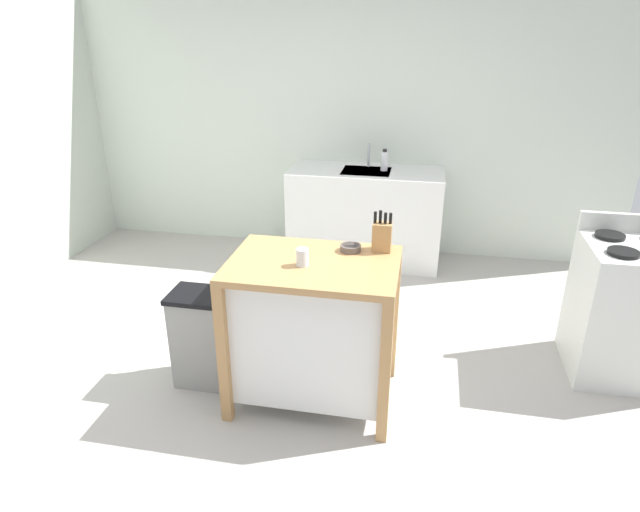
# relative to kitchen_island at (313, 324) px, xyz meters

# --- Properties ---
(ground_plane) EXTENTS (6.28, 6.28, 0.00)m
(ground_plane) POSITION_rel_kitchen_island_xyz_m (-0.19, 0.08, -0.51)
(ground_plane) COLOR #ADA8A0
(ground_plane) RESTS_ON ground
(wall_back) EXTENTS (5.28, 0.10, 2.60)m
(wall_back) POSITION_rel_kitchen_island_xyz_m (-0.19, 2.52, 0.79)
(wall_back) COLOR silver
(wall_back) RESTS_ON ground
(kitchen_island) EXTENTS (0.96, 0.68, 0.91)m
(kitchen_island) POSITION_rel_kitchen_island_xyz_m (0.00, 0.00, 0.00)
(kitchen_island) COLOR #AD7F4C
(kitchen_island) RESTS_ON ground
(knife_block) EXTENTS (0.11, 0.09, 0.24)m
(knife_block) POSITION_rel_kitchen_island_xyz_m (0.36, 0.24, 0.49)
(knife_block) COLOR #AD7F4C
(knife_block) RESTS_ON kitchen_island
(bowl_ceramic_wide) EXTENTS (0.12, 0.12, 0.04)m
(bowl_ceramic_wide) POSITION_rel_kitchen_island_xyz_m (0.18, 0.19, 0.42)
(bowl_ceramic_wide) COLOR #564C47
(bowl_ceramic_wide) RESTS_ON kitchen_island
(drinking_cup) EXTENTS (0.07, 0.07, 0.10)m
(drinking_cup) POSITION_rel_kitchen_island_xyz_m (-0.05, -0.06, 0.45)
(drinking_cup) COLOR silver
(drinking_cup) RESTS_ON kitchen_island
(trash_bin) EXTENTS (0.36, 0.28, 0.63)m
(trash_bin) POSITION_rel_kitchen_island_xyz_m (-0.72, 0.02, -0.19)
(trash_bin) COLOR gray
(trash_bin) RESTS_ON ground
(sink_counter) EXTENTS (1.41, 0.60, 0.89)m
(sink_counter) POSITION_rel_kitchen_island_xyz_m (0.05, 2.17, -0.06)
(sink_counter) COLOR silver
(sink_counter) RESTS_ON ground
(sink_faucet) EXTENTS (0.02, 0.02, 0.22)m
(sink_faucet) POSITION_rel_kitchen_island_xyz_m (0.05, 2.31, 0.49)
(sink_faucet) COLOR #B7BCC1
(sink_faucet) RESTS_ON sink_counter
(bottle_hand_soap) EXTENTS (0.06, 0.06, 0.20)m
(bottle_hand_soap) POSITION_rel_kitchen_island_xyz_m (0.21, 2.20, 0.47)
(bottle_hand_soap) COLOR white
(bottle_hand_soap) RESTS_ON sink_counter
(stove) EXTENTS (0.60, 0.60, 1.01)m
(stove) POSITION_rel_kitchen_island_xyz_m (1.90, 0.66, -0.06)
(stove) COLOR silver
(stove) RESTS_ON ground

